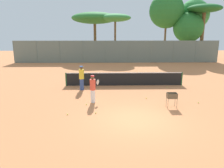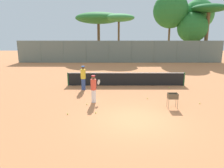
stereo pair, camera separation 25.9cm
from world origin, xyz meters
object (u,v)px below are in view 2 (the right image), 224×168
Objects in this scene: parked_car at (82,55)px; tennis_net at (125,79)px; player_white_outfit at (93,88)px; player_red_cap at (82,78)px; ball_cart at (171,97)px.

tennis_net is at bearing -71.30° from parked_car.
player_white_outfit is 3.17m from player_red_cap.
tennis_net is at bearing 113.61° from ball_cart.
player_white_outfit is 0.40× the size of parked_car.
player_white_outfit reaches higher than ball_cart.
player_white_outfit is 1.97× the size of ball_cart.
player_white_outfit is (-2.26, -4.28, 0.32)m from tennis_net.
parked_car is (-3.42, 21.07, -0.22)m from player_white_outfit.
player_white_outfit reaches higher than parked_car.
tennis_net reaches higher than ball_cart.
ball_cart is 0.20× the size of parked_car.
player_white_outfit is at bearing 167.57° from ball_cart.
ball_cart is (4.57, -1.01, -0.25)m from player_white_outfit.
player_red_cap is 6.88m from ball_cart.
player_red_cap is (-3.28, -1.28, 0.37)m from tennis_net.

